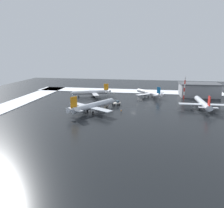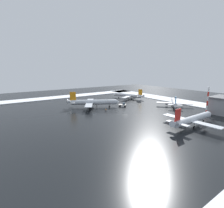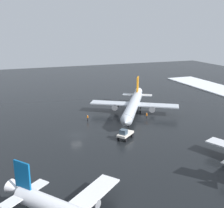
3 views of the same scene
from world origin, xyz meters
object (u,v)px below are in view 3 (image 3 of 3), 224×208
ground_crew_beside_wing (88,117)px  airplane_parked_portside (133,105)px  pushback_tug (125,134)px  ground_crew_near_tug (147,115)px

ground_crew_beside_wing → airplane_parked_portside: bearing=178.5°
airplane_parked_portside → ground_crew_beside_wing: bearing=-57.4°
pushback_tug → ground_crew_beside_wing: size_ratio=2.89×
pushback_tug → ground_crew_beside_wing: bearing=-113.1°
pushback_tug → ground_crew_near_tug: bearing=-174.2°
airplane_parked_portside → pushback_tug: bearing=0.9°
airplane_parked_portside → ground_crew_near_tug: airplane_parked_portside is taller
pushback_tug → ground_crew_near_tug: size_ratio=2.89×
ground_crew_near_tug → pushback_tug: bearing=113.9°
ground_crew_beside_wing → ground_crew_near_tug: (16.22, -3.79, 0.00)m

